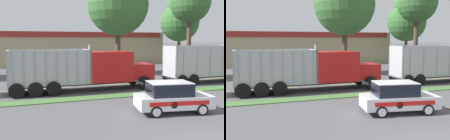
% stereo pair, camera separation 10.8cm
% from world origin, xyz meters
% --- Properties ---
extents(grass_verge, '(120.00, 1.22, 0.06)m').
position_xyz_m(grass_verge, '(0.00, 10.07, 0.03)').
color(grass_verge, '#477538').
rests_on(grass_verge, ground_plane).
extents(centre_line_3, '(2.40, 0.14, 0.01)m').
position_xyz_m(centre_line_3, '(-3.89, 14.68, 0.00)').
color(centre_line_3, yellow).
rests_on(centre_line_3, ground_plane).
extents(centre_line_4, '(2.40, 0.14, 0.01)m').
position_xyz_m(centre_line_4, '(1.51, 14.68, 0.00)').
color(centre_line_4, yellow).
rests_on(centre_line_4, ground_plane).
extents(centre_line_5, '(2.40, 0.14, 0.01)m').
position_xyz_m(centre_line_5, '(6.91, 14.68, 0.00)').
color(centre_line_5, yellow).
rests_on(centre_line_5, ground_plane).
extents(centre_line_6, '(2.40, 0.14, 0.01)m').
position_xyz_m(centre_line_6, '(12.31, 14.68, 0.00)').
color(centre_line_6, yellow).
rests_on(centre_line_6, ground_plane).
extents(dump_truck_lead, '(11.36, 2.83, 3.63)m').
position_xyz_m(dump_truck_lead, '(-0.89, 12.89, 1.61)').
color(dump_truck_lead, black).
rests_on(dump_truck_lead, ground_plane).
extents(rally_car, '(4.34, 2.38, 1.74)m').
position_xyz_m(rally_car, '(1.32, 5.36, 0.86)').
color(rally_car, white).
rests_on(rally_car, ground_plane).
extents(store_building_backdrop, '(27.37, 12.10, 5.28)m').
position_xyz_m(store_building_backdrop, '(2.64, 37.95, 2.64)').
color(store_building_backdrop, tan).
rests_on(store_building_backdrop, ground_plane).
extents(tree_behind_right, '(5.98, 5.98, 11.24)m').
position_xyz_m(tree_behind_right, '(16.87, 27.93, 7.35)').
color(tree_behind_right, brown).
rests_on(tree_behind_right, ground_plane).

